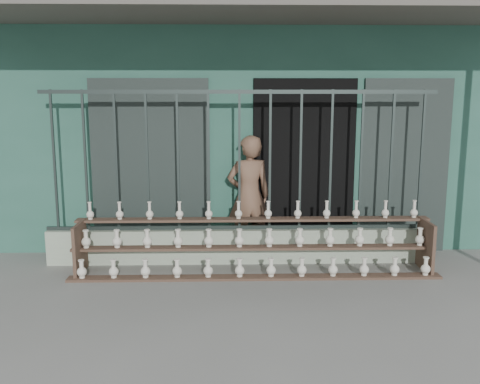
{
  "coord_description": "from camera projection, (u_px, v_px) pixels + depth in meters",
  "views": [
    {
      "loc": [
        -0.17,
        -5.49,
        2.2
      ],
      "look_at": [
        0.0,
        1.0,
        1.0
      ],
      "focal_mm": 40.0,
      "sensor_mm": 36.0,
      "label": 1
    }
  ],
  "objects": [
    {
      "name": "shelf_rack",
      "position": [
        254.0,
        244.0,
        6.61
      ],
      "size": [
        4.5,
        0.68,
        0.85
      ],
      "color": "brown",
      "rests_on": "ground"
    },
    {
      "name": "parapet_wall",
      "position": [
        239.0,
        246.0,
        7.04
      ],
      "size": [
        5.0,
        0.2,
        0.45
      ],
      "primitive_type": "cube",
      "color": "#A9B99E",
      "rests_on": "ground"
    },
    {
      "name": "ground",
      "position": [
        242.0,
        299.0,
        5.8
      ],
      "size": [
        60.0,
        60.0,
        0.0
      ],
      "primitive_type": "plane",
      "color": "slate"
    },
    {
      "name": "workshop_building",
      "position": [
        236.0,
        126.0,
        9.66
      ],
      "size": [
        7.4,
        6.6,
        3.21
      ],
      "color": "#2C5D4C",
      "rests_on": "ground"
    },
    {
      "name": "elderly_woman",
      "position": [
        249.0,
        196.0,
        7.24
      ],
      "size": [
        0.68,
        0.52,
        1.65
      ],
      "primitive_type": "imported",
      "rotation": [
        0.0,
        0.0,
        3.37
      ],
      "color": "brown",
      "rests_on": "ground"
    },
    {
      "name": "security_fence",
      "position": [
        239.0,
        161.0,
        6.83
      ],
      "size": [
        5.0,
        0.04,
        1.8
      ],
      "color": "#283330",
      "rests_on": "parapet_wall"
    }
  ]
}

